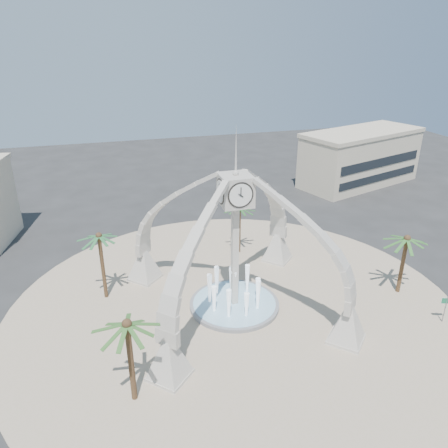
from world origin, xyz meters
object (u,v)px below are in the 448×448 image
object	(u,v)px
fountain	(234,304)
palm_west	(99,237)
palm_east	(407,239)
palm_north	(240,209)
street_sign	(446,304)
clock_tower	(235,241)
palm_south	(127,325)

from	to	relation	value
fountain	palm_west	size ratio (longest dim) A/B	1.14
palm_east	fountain	bearing A→B (deg)	172.47
palm_west	palm_north	distance (m)	15.61
palm_west	palm_north	xyz separation A→B (m)	(14.68, 5.21, -0.97)
palm_east	street_sign	size ratio (longest dim) A/B	2.49
palm_east	palm_north	bearing A→B (deg)	134.62
clock_tower	street_sign	distance (m)	18.37
palm_south	street_sign	world-z (taller)	palm_south
palm_east	palm_south	distance (m)	26.09
street_sign	clock_tower	bearing A→B (deg)	175.57
palm_west	street_sign	xyz separation A→B (m)	(27.20, -11.99, -4.38)
palm_east	palm_west	distance (m)	27.45
fountain	palm_east	size ratio (longest dim) A/B	1.26
palm_east	palm_west	bearing A→B (deg)	165.56
fountain	palm_west	world-z (taller)	palm_west
palm_west	fountain	bearing A→B (deg)	-23.56
palm_north	palm_south	size ratio (longest dim) A/B	0.87
clock_tower	palm_west	size ratio (longest dim) A/B	2.56
fountain	palm_north	distance (m)	11.75
palm_east	street_sign	xyz separation A→B (m)	(0.62, -5.14, -3.72)
palm_west	palm_south	distance (m)	13.27
palm_west	street_sign	world-z (taller)	palm_west
palm_north	street_sign	xyz separation A→B (m)	(12.52, -17.20, -3.41)
palm_north	palm_south	world-z (taller)	palm_south
clock_tower	palm_south	xyz separation A→B (m)	(-9.68, -8.43, -0.49)
palm_south	street_sign	size ratio (longest dim) A/B	2.68
clock_tower	street_sign	xyz separation A→B (m)	(16.24, -7.21, -4.66)
clock_tower	fountain	bearing A→B (deg)	90.00
palm_north	street_sign	distance (m)	21.54
fountain	palm_north	size ratio (longest dim) A/B	1.35
clock_tower	palm_west	distance (m)	11.96
palm_south	palm_north	bearing A→B (deg)	53.95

